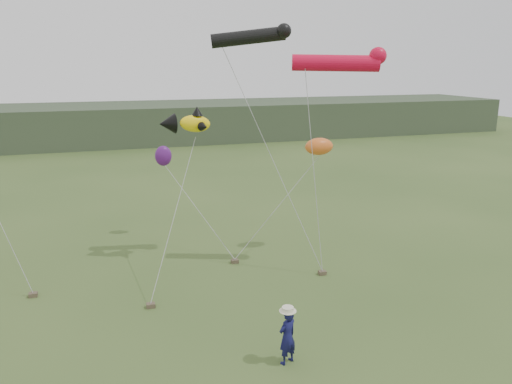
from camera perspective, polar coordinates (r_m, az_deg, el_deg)
The scene contains 7 objects.
ground at distance 15.33m, azimuth -1.86°, elevation -19.01°, with size 120.00×120.00×0.00m, color #385123.
headland at distance 57.38m, azimuth -17.29°, elevation 7.35°, with size 90.00×13.00×4.00m.
festival_attendant at distance 14.95m, azimuth 3.60°, elevation -16.17°, with size 0.62×0.40×1.69m, color #121345.
sandbag_anchors at distance 19.54m, azimuth -11.36°, elevation -11.20°, with size 12.77×4.39×0.16m.
fish_kite at distance 21.07m, azimuth -8.12°, elevation 7.81°, with size 2.22×1.47×1.12m.
tube_kites at distance 20.68m, azimuth 5.74°, elevation 15.75°, with size 6.40×3.49×1.91m.
misc_kites at distance 23.06m, azimuth 0.47°, elevation 4.82°, with size 7.49×4.68×1.66m.
Camera 1 is at (-3.40, -12.31, 8.47)m, focal length 35.00 mm.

